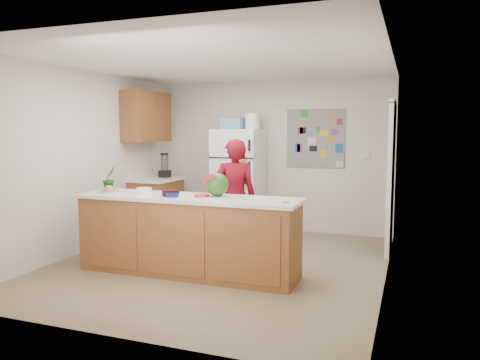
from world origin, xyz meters
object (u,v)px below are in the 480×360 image
(refrigerator, at_px, (239,181))
(person, at_px, (235,198))
(watermelon, at_px, (217,184))
(cherry_bowl, at_px, (171,193))

(refrigerator, relative_size, person, 1.08)
(person, height_order, watermelon, person)
(person, distance_m, watermelon, 0.93)
(watermelon, bearing_deg, cherry_bowl, -170.74)
(watermelon, bearing_deg, refrigerator, 104.58)
(refrigerator, height_order, cherry_bowl, refrigerator)
(refrigerator, height_order, person, refrigerator)
(refrigerator, xyz_separation_m, cherry_bowl, (0.06, -2.42, 0.11))
(person, xyz_separation_m, watermelon, (0.12, -0.88, 0.28))
(cherry_bowl, bearing_deg, watermelon, 9.26)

